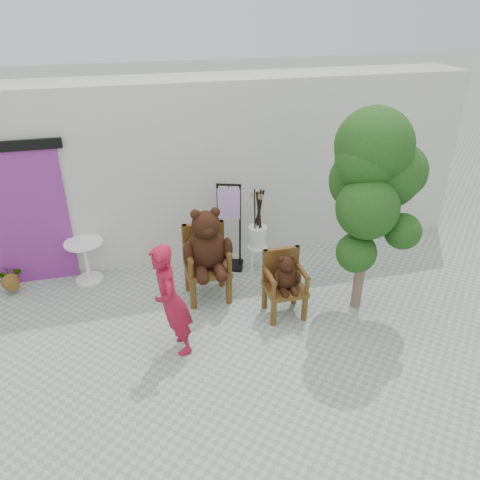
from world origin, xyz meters
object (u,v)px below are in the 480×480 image
at_px(person, 171,301).
at_px(chair_small, 285,278).
at_px(display_stand, 229,237).
at_px(stool_bucket, 257,236).
at_px(tree, 374,176).
at_px(cafe_table, 86,256).
at_px(chair_big, 207,249).

bearing_deg(person, chair_small, 101.92).
bearing_deg(display_stand, stool_bucket, -8.80).
relative_size(chair_small, tree, 0.33).
relative_size(cafe_table, tree, 0.24).
xyz_separation_m(person, tree, (2.74, 0.24, 1.30)).
height_order(chair_big, cafe_table, chair_big).
distance_m(chair_small, stool_bucket, 1.23).
height_order(chair_small, cafe_table, chair_small).
height_order(person, tree, tree).
bearing_deg(tree, cafe_table, 155.04).
xyz_separation_m(chair_big, stool_bucket, (0.95, 0.54, -0.18)).
bearing_deg(cafe_table, chair_small, -30.48).
bearing_deg(tree, person, -174.92).
distance_m(chair_big, tree, 2.57).
bearing_deg(chair_small, cafe_table, 149.52).
height_order(person, display_stand, person).
relative_size(chair_small, stool_bucket, 0.67).
bearing_deg(cafe_table, display_stand, -4.42).
relative_size(display_stand, tree, 0.51).
relative_size(cafe_table, display_stand, 0.47).
height_order(chair_big, person, person).
relative_size(stool_bucket, tree, 0.49).
bearing_deg(tree, chair_small, 171.40).
relative_size(person, cafe_table, 2.19).
bearing_deg(person, display_stand, 145.50).
distance_m(chair_small, person, 1.71).
bearing_deg(chair_big, display_stand, 55.67).
xyz_separation_m(chair_big, tree, (2.07, -0.85, 1.25)).
distance_m(stool_bucket, tree, 2.30).
distance_m(person, stool_bucket, 2.30).
height_order(person, stool_bucket, person).
xyz_separation_m(chair_small, stool_bucket, (-0.04, 1.23, 0.05)).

